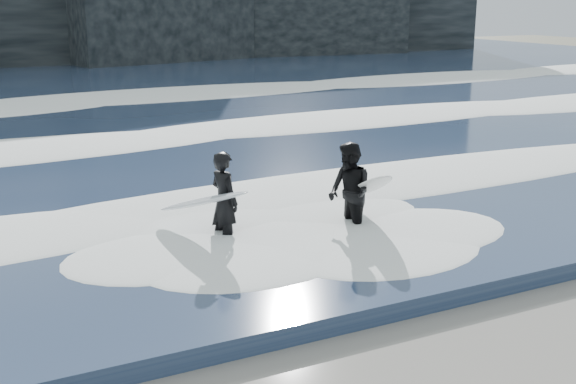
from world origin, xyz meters
TOP-DOWN VIEW (x-y plane):
  - sea at (0.00, 29.00)m, footprint 90.00×52.00m
  - foam_near at (0.00, 9.00)m, footprint 60.00×3.20m
  - foam_mid at (0.00, 16.00)m, footprint 60.00×4.00m
  - foam_far at (0.00, 25.00)m, footprint 60.00×4.80m
  - surfer_left at (-0.69, 6.90)m, footprint 1.41×2.27m
  - surfer_right at (1.67, 6.29)m, footprint 1.31×2.06m

SIDE VIEW (x-z plane):
  - sea at x=0.00m, z-range 0.00..0.30m
  - foam_near at x=0.00m, z-range 0.30..0.50m
  - foam_mid at x=0.00m, z-range 0.30..0.54m
  - foam_far at x=0.00m, z-range 0.30..0.60m
  - surfer_left at x=-0.69m, z-range 0.01..1.80m
  - surfer_right at x=1.67m, z-range 0.01..1.85m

